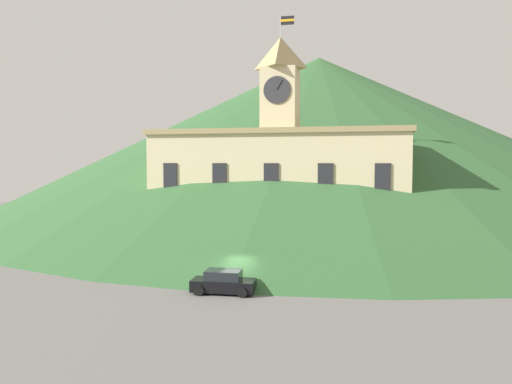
{
  "coord_description": "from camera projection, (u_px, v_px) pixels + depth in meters",
  "views": [
    {
      "loc": [
        10.9,
        -39.19,
        10.14
      ],
      "look_at": [
        0.0,
        6.68,
        7.3
      ],
      "focal_mm": 35.0,
      "sensor_mm": 36.0,
      "label": 1
    }
  ],
  "objects": [
    {
      "name": "ground_plane",
      "position": [
        237.0,
        285.0,
        41.18
      ],
      "size": [
        160.0,
        160.0,
        0.0
      ],
      "primitive_type": "plane",
      "color": "#605E5B"
    },
    {
      "name": "civic_building",
      "position": [
        280.0,
        184.0,
        59.26
      ],
      "size": [
        29.94,
        11.07,
        27.15
      ],
      "color": "beige",
      "rests_on": "ground"
    },
    {
      "name": "banner_fence",
      "position": [
        264.0,
        250.0,
        50.9
      ],
      "size": [
        28.66,
        0.12,
        2.42
      ],
      "color": "gold",
      "rests_on": "ground"
    },
    {
      "name": "hillside_backdrop",
      "position": [
        318.0,
        136.0,
        98.75
      ],
      "size": [
        126.52,
        126.52,
        30.6
      ],
      "primitive_type": "cone",
      "color": "#2D562D",
      "rests_on": "ground"
    },
    {
      "name": "street_lamp_far_right",
      "position": [
        182.0,
        225.0,
        54.23
      ],
      "size": [
        1.26,
        0.36,
        4.5
      ],
      "color": "black",
      "rests_on": "ground"
    },
    {
      "name": "street_lamp_right",
      "position": [
        261.0,
        225.0,
        52.18
      ],
      "size": [
        1.26,
        0.36,
        4.91
      ],
      "color": "black",
      "rests_on": "ground"
    },
    {
      "name": "street_lamp_center",
      "position": [
        371.0,
        226.0,
        49.56
      ],
      "size": [
        1.26,
        0.36,
        5.19
      ],
      "color": "black",
      "rests_on": "ground"
    },
    {
      "name": "car_white_taxi",
      "position": [
        342.0,
        276.0,
        41.45
      ],
      "size": [
        4.53,
        2.19,
        1.5
      ],
      "rotation": [
        0.0,
        0.0,
        3.12
      ],
      "color": "white",
      "rests_on": "ground"
    },
    {
      "name": "car_gray_pickup",
      "position": [
        206.0,
        258.0,
        48.33
      ],
      "size": [
        5.38,
        2.55,
        1.75
      ],
      "rotation": [
        0.0,
        0.0,
        3.1
      ],
      "color": "slate",
      "rests_on": "ground"
    },
    {
      "name": "car_black_suv",
      "position": [
        223.0,
        283.0,
        38.54
      ],
      "size": [
        5.02,
        2.63,
        1.8
      ],
      "rotation": [
        0.0,
        0.0,
        3.21
      ],
      "color": "black",
      "rests_on": "ground"
    },
    {
      "name": "pedestrian",
      "position": [
        181.0,
        250.0,
        51.53
      ],
      "size": [
        0.45,
        0.45,
        1.84
      ],
      "rotation": [
        0.0,
        0.0,
        4.86
      ],
      "color": "#4C4C4C",
      "rests_on": "ground"
    }
  ]
}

